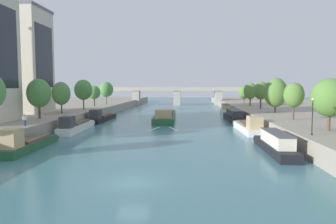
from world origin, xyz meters
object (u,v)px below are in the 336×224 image
object	(u,v)px
moored_boat_right_upstream	(249,126)
moored_boat_right_near	(234,116)
tree_right_second	(244,92)
lamppost_right_bank	(312,115)
barge_midriver	(165,116)
moored_boat_right_end	(225,110)
moored_boat_left_near	(102,117)
moored_boat_right_gap_after	(275,144)
moored_boat_left_upstream	(76,126)
tree_right_far	(330,98)
tree_left_far	(106,89)
tree_right_distant	(294,95)
tree_left_nearest	(94,92)
tree_right_nearest	(261,91)
person_on_quay	(25,119)
tree_left_second	(39,93)
moored_boat_left_gap_after	(27,143)
tree_right_by_lamp	(276,92)
bridge_far	(177,94)
tree_right_end_of_row	(250,91)
tree_left_distant	(61,94)
tree_left_end_of_row	(83,90)

from	to	relation	value
moored_boat_right_upstream	moored_boat_right_near	xyz separation A→B (m)	(-0.01, 16.68, 0.20)
tree_right_second	lamppost_right_bank	distance (m)	67.00
barge_midriver	moored_boat_right_end	size ratio (longest dim) A/B	2.30
moored_boat_right_near	moored_boat_left_near	bearing A→B (deg)	-176.29
moored_boat_left_near	moored_boat_right_gap_after	size ratio (longest dim) A/B	1.18
moored_boat_left_upstream	tree_right_second	world-z (taller)	tree_right_second
moored_boat_right_upstream	lamppost_right_bank	xyz separation A→B (m)	(3.46, -17.89, 3.64)
moored_boat_right_near	tree_right_far	distance (m)	31.91
tree_left_far	tree_right_distant	xyz separation A→B (m)	(42.20, -42.81, -0.48)
tree_left_nearest	tree_left_far	distance (m)	10.46
barge_midriver	tree_right_nearest	distance (m)	24.31
moored_boat_right_gap_after	person_on_quay	xyz separation A→B (m)	(-32.51, 4.58, 2.15)
moored_boat_right_end	tree_right_distant	xyz separation A→B (m)	(6.80, -34.97, 5.09)
moored_boat_right_upstream	tree_left_second	bearing A→B (deg)	-176.56
moored_boat_left_gap_after	tree_right_by_lamp	size ratio (longest dim) A/B	1.74
bridge_far	tree_right_by_lamp	bearing A→B (deg)	-69.99
moored_boat_left_near	tree_right_end_of_row	bearing A→B (deg)	30.98
tree_left_distant	tree_right_distant	distance (m)	43.92
barge_midriver	moored_boat_right_gap_after	bearing A→B (deg)	-65.94
barge_midriver	tree_right_far	world-z (taller)	tree_right_far
tree_left_far	person_on_quay	size ratio (longest dim) A/B	4.23
tree_right_distant	person_on_quay	bearing A→B (deg)	-164.91
tree_left_nearest	tree_right_far	size ratio (longest dim) A/B	0.88
moored_boat_right_end	tree_left_distant	bearing A→B (deg)	-145.14
person_on_quay	tree_right_nearest	bearing A→B (deg)	41.76
tree_right_end_of_row	moored_boat_left_near	bearing A→B (deg)	-149.02
moored_boat_left_upstream	bridge_far	bearing A→B (deg)	78.82
tree_left_nearest	person_on_quay	distance (m)	43.28
moored_boat_right_gap_after	tree_right_second	bearing A→B (deg)	82.99
tree_left_far	tree_right_second	distance (m)	43.95
tree_right_far	moored_boat_left_near	bearing A→B (deg)	141.77
moored_boat_left_upstream	moored_boat_right_gap_after	world-z (taller)	moored_boat_left_upstream
tree_right_second	moored_boat_left_near	bearing A→B (deg)	-137.61
tree_right_by_lamp	tree_left_end_of_row	bearing A→B (deg)	170.16
tree_left_far	bridge_far	xyz separation A→B (m)	(20.64, 33.25, -2.09)
moored_boat_right_upstream	barge_midriver	bearing A→B (deg)	131.43
moored_boat_right_end	tree_right_by_lamp	size ratio (longest dim) A/B	1.49
moored_boat_right_near	lamppost_right_bank	xyz separation A→B (m)	(3.47, -34.57, 3.43)
tree_left_nearest	tree_right_second	distance (m)	47.51
moored_boat_right_near	barge_midriver	bearing A→B (deg)	176.78
moored_boat_right_gap_after	tree_right_second	distance (m)	66.37
moored_boat_left_upstream	tree_right_end_of_row	xyz separation A→B (m)	(37.16, 38.00, 5.53)
person_on_quay	tree_left_end_of_row	bearing A→B (deg)	94.77
tree_left_far	tree_right_by_lamp	xyz separation A→B (m)	(43.19, -28.67, -0.34)
tree_left_second	tree_right_end_of_row	world-z (taller)	tree_left_second
moored_boat_left_near	bridge_far	world-z (taller)	bridge_far
moored_boat_left_upstream	moored_boat_right_near	xyz separation A→B (m)	(29.64, 17.68, 0.21)
moored_boat_right_upstream	moored_boat_right_end	world-z (taller)	moored_boat_right_upstream
moored_boat_right_near	tree_right_end_of_row	xyz separation A→B (m)	(7.53, 20.32, 5.32)
tree_right_far	barge_midriver	bearing A→B (deg)	125.48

